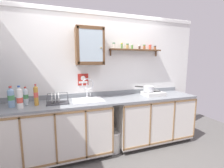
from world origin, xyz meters
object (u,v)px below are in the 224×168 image
bottle_water_clear_0 (26,96)px  warning_sign (83,80)px  saucepan (148,89)px  bottle_juice_amber_1 (36,95)px  dish_rack (57,101)px  bottle_opaque_white_2 (20,98)px  bottle_water_blue_3 (11,97)px  hot_plate_stove (153,94)px  sink (88,100)px  trash_bin (113,140)px  wall_cabinet (90,46)px

bottle_water_clear_0 → warning_sign: size_ratio=1.30×
saucepan → bottle_juice_amber_1: bottle_juice_amber_1 is taller
dish_rack → saucepan: bearing=0.9°
bottle_juice_amber_1 → bottle_water_clear_0: bearing=149.0°
bottle_opaque_white_2 → bottle_water_blue_3: size_ratio=1.06×
hot_plate_stove → bottle_water_clear_0: size_ratio=1.39×
sink → bottle_opaque_white_2: (-0.96, -0.15, 0.14)m
hot_plate_stove → warning_sign: warning_sign is taller
sink → bottle_water_blue_3: bearing=-177.6°
bottle_opaque_white_2 → sink: bearing=9.2°
saucepan → bottle_juice_amber_1: size_ratio=0.94×
sink → trash_bin: size_ratio=1.36×
bottle_water_clear_0 → bottle_water_blue_3: size_ratio=0.90×
bottle_opaque_white_2 → wall_cabinet: (1.03, 0.26, 0.75)m
bottle_opaque_white_2 → warning_sign: warning_sign is taller
sink → bottle_water_clear_0: sink is taller
hot_plate_stove → bottle_water_clear_0: bottle_water_clear_0 is taller
saucepan → bottle_water_blue_3: size_ratio=0.99×
bottle_water_blue_3 → trash_bin: size_ratio=0.81×
hot_plate_stove → wall_cabinet: wall_cabinet is taller
bottle_water_clear_0 → bottle_opaque_white_2: (-0.04, -0.19, 0.02)m
saucepan → warning_sign: warning_sign is taller
bottle_water_blue_3 → dish_rack: size_ratio=0.92×
saucepan → bottle_water_blue_3: 2.24m
hot_plate_stove → bottle_water_clear_0: (-2.16, 0.08, 0.09)m
bottle_juice_amber_1 → warning_sign: 0.81m
bottle_water_clear_0 → warning_sign: bearing=13.4°
bottle_juice_amber_1 → trash_bin: size_ratio=0.85×
dish_rack → warning_sign: bearing=33.1°
bottle_water_clear_0 → trash_bin: bottle_water_clear_0 is taller
bottle_water_blue_3 → bottle_water_clear_0: bearing=25.7°
hot_plate_stove → saucepan: 0.14m
bottle_juice_amber_1 → warning_sign: warning_sign is taller
bottle_water_clear_0 → warning_sign: 0.93m
bottle_water_clear_0 → bottle_water_blue_3: bearing=-154.3°
bottle_juice_amber_1 → trash_bin: 1.48m
hot_plate_stove → wall_cabinet: (-1.17, 0.15, 0.85)m
trash_bin → sink: bearing=165.6°
hot_plate_stove → bottle_water_blue_3: bottle_water_blue_3 is taller
sink → wall_cabinet: bearing=57.8°
sink → bottle_water_blue_3: 1.10m
bottle_juice_amber_1 → wall_cabinet: (0.84, 0.16, 0.74)m
hot_plate_stove → dish_rack: 1.72m
bottle_water_clear_0 → sink: bearing=-2.2°
warning_sign → bottle_juice_amber_1: bearing=-157.6°
bottle_opaque_white_2 → trash_bin: bottle_opaque_white_2 is taller
hot_plate_stove → bottle_juice_amber_1: bearing=-179.7°
sink → wall_cabinet: 0.90m
bottle_water_blue_3 → trash_bin: bottle_water_blue_3 is taller
bottle_opaque_white_2 → trash_bin: 1.63m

